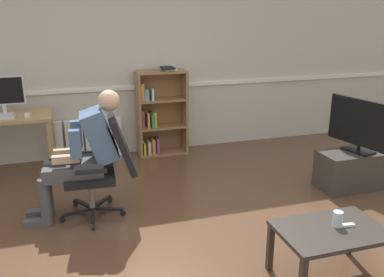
{
  "coord_description": "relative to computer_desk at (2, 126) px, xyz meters",
  "views": [
    {
      "loc": [
        -1.01,
        -2.92,
        1.96
      ],
      "look_at": [
        0.15,
        0.85,
        0.7
      ],
      "focal_mm": 38.68,
      "sensor_mm": 36.0,
      "label": 1
    }
  ],
  "objects": [
    {
      "name": "ground_plane",
      "position": [
        1.77,
        -2.15,
        -0.64
      ],
      "size": [
        18.0,
        18.0,
        0.0
      ],
      "primitive_type": "plane",
      "color": "brown"
    },
    {
      "name": "back_wall",
      "position": [
        1.77,
        0.5,
        0.71
      ],
      "size": [
        12.0,
        0.13,
        2.7
      ],
      "color": "beige",
      "rests_on": "ground_plane"
    },
    {
      "name": "computer_desk",
      "position": [
        0.0,
        0.0,
        0.0
      ],
      "size": [
        1.13,
        0.62,
        0.76
      ],
      "color": "tan",
      "rests_on": "ground_plane"
    },
    {
      "name": "imac_monitor",
      "position": [
        0.04,
        0.08,
        0.38
      ],
      "size": [
        0.49,
        0.14,
        0.45
      ],
      "color": "silver",
      "rests_on": "computer_desk"
    },
    {
      "name": "computer_mouse",
      "position": [
        0.3,
        -0.12,
        0.13
      ],
      "size": [
        0.06,
        0.1,
        0.03
      ],
      "primitive_type": "cube",
      "color": "white",
      "rests_on": "computer_desk"
    },
    {
      "name": "bookshelf",
      "position": [
        1.93,
        0.29,
        -0.07
      ],
      "size": [
        0.67,
        0.29,
        1.2
      ],
      "color": "olive",
      "rests_on": "ground_plane"
    },
    {
      "name": "radiator",
      "position": [
        0.99,
        0.39,
        -0.37
      ],
      "size": [
        0.87,
        0.08,
        0.54
      ],
      "color": "white",
      "rests_on": "ground_plane"
    },
    {
      "name": "office_chair",
      "position": [
        1.04,
        -1.29,
        -0.11
      ],
      "size": [
        0.77,
        0.62,
        0.99
      ],
      "rotation": [
        0.0,
        0.0,
        -1.64
      ],
      "color": "black",
      "rests_on": "ground_plane"
    },
    {
      "name": "person_seated",
      "position": [
        0.86,
        -1.28,
        0.02
      ],
      "size": [
        0.96,
        0.41,
        1.24
      ],
      "rotation": [
        0.0,
        0.0,
        -1.64
      ],
      "color": "#4C4C51",
      "rests_on": "ground_plane"
    },
    {
      "name": "tv_stand",
      "position": [
        3.8,
        -1.47,
        -0.43
      ],
      "size": [
        0.86,
        0.4,
        0.42
      ],
      "color": "#3D3833",
      "rests_on": "ground_plane"
    },
    {
      "name": "tv_screen",
      "position": [
        3.8,
        -1.47,
        0.09
      ],
      "size": [
        0.27,
        0.83,
        0.58
      ],
      "rotation": [
        0.0,
        0.0,
        1.81
      ],
      "color": "black",
      "rests_on": "tv_stand"
    },
    {
      "name": "coffee_table",
      "position": [
        2.51,
        -2.82,
        -0.27
      ],
      "size": [
        0.79,
        0.52,
        0.42
      ],
      "color": "#332D28",
      "rests_on": "ground_plane"
    },
    {
      "name": "drinking_glass",
      "position": [
        2.58,
        -2.8,
        -0.16
      ],
      "size": [
        0.07,
        0.07,
        0.12
      ],
      "primitive_type": "cylinder",
      "color": "silver",
      "rests_on": "coffee_table"
    },
    {
      "name": "spare_remote",
      "position": [
        2.62,
        -2.82,
        -0.21
      ],
      "size": [
        0.15,
        0.06,
        0.02
      ],
      "primitive_type": "cube",
      "rotation": [
        0.0,
        0.0,
        4.57
      ],
      "color": "white",
      "rests_on": "coffee_table"
    }
  ]
}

